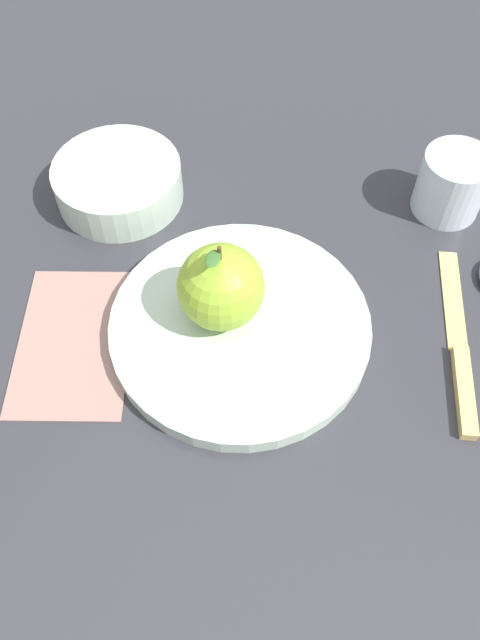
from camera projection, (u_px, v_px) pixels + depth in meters
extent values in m
plane|color=#2D2D33|center=(288.00, 319.00, 0.60)|extent=(2.40, 2.40, 0.00)
cylinder|color=#B2C6B2|center=(240.00, 327.00, 0.59)|extent=(0.24, 0.24, 0.02)
torus|color=#B2C6B2|center=(240.00, 324.00, 0.59)|extent=(0.24, 0.24, 0.01)
sphere|color=#8CB22D|center=(221.00, 287.00, 0.56)|extent=(0.08, 0.08, 0.08)
cylinder|color=#4C3319|center=(219.00, 254.00, 0.52)|extent=(0.00, 0.00, 0.02)
ellipsoid|color=#386628|center=(213.00, 259.00, 0.51)|extent=(0.03, 0.02, 0.01)
cylinder|color=#B2C6B2|center=(118.00, 182.00, 0.68)|extent=(0.13, 0.13, 0.04)
torus|color=#B2C6B2|center=(116.00, 170.00, 0.66)|extent=(0.13, 0.13, 0.01)
cylinder|color=#8E9F8E|center=(116.00, 172.00, 0.66)|extent=(0.11, 0.11, 0.01)
cylinder|color=silver|center=(452.00, 184.00, 0.66)|extent=(0.07, 0.07, 0.07)
torus|color=silver|center=(460.00, 161.00, 0.63)|extent=(0.07, 0.07, 0.01)
cylinder|color=#8B959D|center=(460.00, 162.00, 0.63)|extent=(0.05, 0.05, 0.01)
cube|color=#D8B766|center=(453.00, 299.00, 0.62)|extent=(0.11, 0.06, 0.00)
cube|color=#D8B766|center=(464.00, 391.00, 0.56)|extent=(0.09, 0.05, 0.01)
cube|color=gray|center=(75.00, 341.00, 0.59)|extent=(0.19, 0.17, 0.00)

